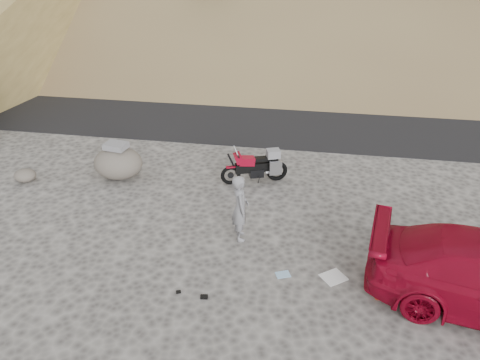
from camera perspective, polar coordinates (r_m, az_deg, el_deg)
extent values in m
plane|color=#464341|center=(11.99, 0.38, -6.99)|extent=(140.00, 140.00, 0.00)
cube|color=black|center=(19.96, 4.54, 7.95)|extent=(120.00, 7.00, 0.05)
torus|color=black|center=(14.22, -1.14, 0.59)|extent=(0.62, 0.32, 0.62)
cylinder|color=black|center=(14.22, -1.14, 0.59)|extent=(0.20, 0.12, 0.19)
torus|color=black|center=(14.51, 4.54, 1.10)|extent=(0.66, 0.35, 0.66)
cylinder|color=black|center=(14.51, 4.54, 1.10)|extent=(0.22, 0.14, 0.21)
cylinder|color=black|center=(14.07, -0.85, 1.87)|extent=(0.35, 0.18, 0.76)
cylinder|color=black|center=(13.94, -0.33, 3.23)|extent=(0.24, 0.56, 0.04)
cube|color=black|center=(14.25, 1.65, 1.58)|extent=(1.14, 0.61, 0.28)
cube|color=black|center=(14.35, 2.00, 0.94)|extent=(0.50, 0.41, 0.26)
cube|color=maroon|center=(14.10, 0.80, 2.36)|extent=(0.56, 0.44, 0.29)
cube|color=maroon|center=(14.01, -0.21, 2.68)|extent=(0.38, 0.40, 0.33)
cube|color=silver|center=(13.89, -0.48, 3.57)|extent=(0.20, 0.30, 0.24)
cube|color=black|center=(14.18, 2.59, 2.57)|extent=(0.56, 0.38, 0.11)
cube|color=black|center=(14.28, 3.98, 2.56)|extent=(0.37, 0.27, 0.09)
cube|color=#B2B2B7|center=(14.16, 4.35, 1.46)|extent=(0.39, 0.24, 0.42)
cube|color=#B2B2B7|center=(14.59, 3.86, 2.31)|extent=(0.39, 0.24, 0.42)
cube|color=gray|center=(14.21, 4.08, 3.24)|extent=(0.48, 0.44, 0.24)
cube|color=maroon|center=(14.09, -1.15, 1.60)|extent=(0.30, 0.20, 0.04)
cylinder|color=black|center=(14.29, 2.33, 0.08)|extent=(0.09, 0.19, 0.34)
cylinder|color=#B2B2B7|center=(14.32, 3.96, 1.03)|extent=(0.43, 0.23, 0.12)
imported|color=gray|center=(11.99, 0.02, -6.97)|extent=(0.58, 0.73, 1.76)
ellipsoid|color=#514B46|center=(15.04, -14.62, 2.02)|extent=(1.88, 1.76, 0.99)
cube|color=gray|center=(14.80, -14.89, 4.04)|extent=(0.73, 0.60, 0.18)
ellipsoid|color=#514B46|center=(15.91, -24.73, 0.52)|extent=(0.83, 0.80, 0.39)
cube|color=white|center=(10.96, 11.32, -11.53)|extent=(0.69, 0.68, 0.02)
cylinder|color=navy|center=(11.09, 18.49, -11.48)|extent=(0.08, 0.08, 0.19)
cone|color=#AC240B|center=(10.61, 16.51, -13.28)|extent=(0.16, 0.16, 0.18)
cube|color=black|center=(10.28, -4.41, -14.01)|extent=(0.17, 0.13, 0.05)
cube|color=black|center=(10.46, -7.51, -13.37)|extent=(0.12, 0.11, 0.03)
cube|color=#91BDE1|center=(10.87, 5.25, -11.40)|extent=(0.39, 0.34, 0.01)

